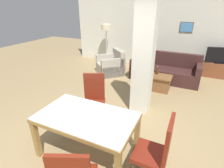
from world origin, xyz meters
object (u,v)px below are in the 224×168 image
at_px(dining_table, 87,124).
at_px(coffee_table, 160,83).
at_px(dining_chair_head_right, 158,149).
at_px(tv_stand, 219,70).
at_px(sofa, 165,71).
at_px(bottle, 157,71).
at_px(tv_screen, 223,56).
at_px(dining_chair_far_left, 94,98).
at_px(armchair, 111,66).
at_px(floor_lamp, 106,30).

xyz_separation_m(dining_table, coffee_table, (0.63, 2.97, -0.37)).
bearing_deg(dining_chair_head_right, tv_stand, -13.05).
relative_size(sofa, coffee_table, 3.65).
bearing_deg(dining_table, bottle, 81.19).
bearing_deg(tv_screen, tv_stand, 163.67).
xyz_separation_m(dining_chair_head_right, bottle, (-0.66, 3.08, -0.01)).
height_order(dining_chair_far_left, sofa, dining_chair_far_left).
bearing_deg(tv_screen, dining_chair_head_right, 60.62).
distance_m(armchair, coffee_table, 1.99).
bearing_deg(tv_stand, dining_chair_head_right, -103.05).
xyz_separation_m(dining_chair_far_left, armchair, (-0.88, 2.70, -0.25)).
bearing_deg(sofa, coffee_table, 93.12).
bearing_deg(tv_screen, bottle, 28.91).
distance_m(dining_chair_far_left, floor_lamp, 4.19).
distance_m(coffee_table, tv_screen, 2.58).
distance_m(dining_chair_head_right, coffee_table, 3.03).
xyz_separation_m(dining_chair_head_right, armchair, (-2.40, 3.57, -0.25)).
relative_size(coffee_table, floor_lamp, 0.37).
height_order(coffee_table, tv_screen, tv_screen).
xyz_separation_m(sofa, tv_screen, (1.69, 1.01, 0.47)).
height_order(coffee_table, floor_lamp, floor_lamp).
height_order(bottle, tv_screen, tv_screen).
xyz_separation_m(sofa, armchair, (-1.85, -0.30, -0.00)).
xyz_separation_m(armchair, tv_screen, (3.53, 1.31, 0.47)).
bearing_deg(tv_stand, armchair, -159.62).
bearing_deg(dining_chair_head_right, sofa, 8.16).
height_order(dining_table, coffee_table, dining_table).
relative_size(dining_table, bottle, 6.54).
distance_m(dining_chair_far_left, armchair, 2.85).
bearing_deg(dining_chair_far_left, bottle, -135.06).
relative_size(armchair, coffee_table, 1.98).
distance_m(dining_chair_far_left, tv_stand, 4.82).
bearing_deg(sofa, dining_table, 81.47).
xyz_separation_m(sofa, tv_stand, (1.69, 1.01, -0.05)).
bearing_deg(tv_stand, sofa, -148.98).
height_order(bottle, floor_lamp, floor_lamp).
xyz_separation_m(dining_chair_head_right, floor_lamp, (-3.15, 4.65, 0.82)).
distance_m(tv_stand, floor_lamp, 4.43).
bearing_deg(coffee_table, bottle, 143.68).
xyz_separation_m(dining_chair_far_left, floor_lamp, (-1.63, 3.78, 0.82)).
bearing_deg(dining_table, tv_stand, 65.10).
relative_size(sofa, bottle, 9.22).
xyz_separation_m(tv_screen, floor_lamp, (-4.28, -0.23, 0.60)).
relative_size(dining_table, tv_stand, 1.31).
bearing_deg(floor_lamp, coffee_table, -32.52).
height_order(dining_table, dining_chair_far_left, dining_chair_far_left).
bearing_deg(dining_chair_head_right, tv_screen, -13.05).
bearing_deg(tv_screen, coffee_table, 33.15).
relative_size(armchair, tv_stand, 1.00).
xyz_separation_m(dining_chair_far_left, tv_stand, (2.65, 4.01, -0.30)).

